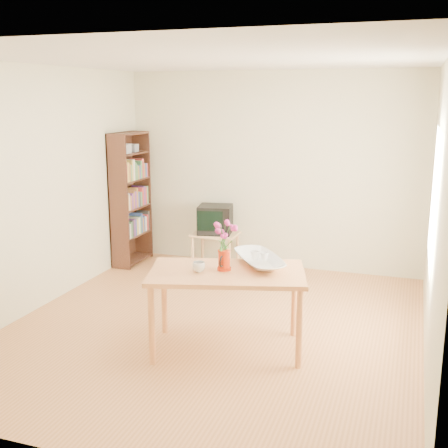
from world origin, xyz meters
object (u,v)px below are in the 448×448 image
at_px(table, 227,280).
at_px(mug, 199,267).
at_px(television, 216,219).
at_px(pitcher, 224,261).
at_px(bowl, 259,239).

relative_size(table, mug, 13.45).
relative_size(mug, television, 0.23).
distance_m(pitcher, mug, 0.24).
bearing_deg(mug, pitcher, 156.13).
height_order(mug, bowl, bowl).
bearing_deg(table, bowl, 36.74).
bearing_deg(television, table, -78.76).
xyz_separation_m(mug, television, (-0.75, 2.52, -0.14)).
height_order(table, television, television).
relative_size(mug, bowl, 0.22).
distance_m(pitcher, television, 2.58).
height_order(pitcher, television, pitcher).
relative_size(pitcher, mug, 1.75).
xyz_separation_m(table, bowl, (0.22, 0.28, 0.32)).
bearing_deg(pitcher, table, -33.28).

